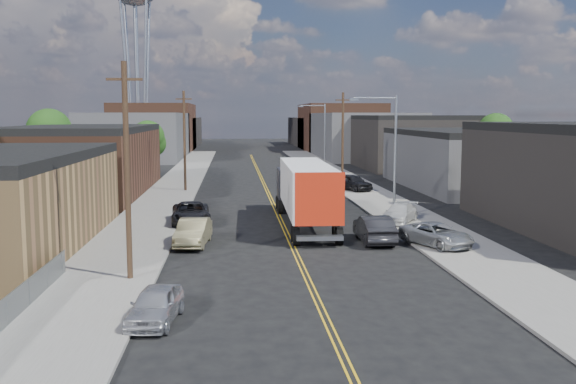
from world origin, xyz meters
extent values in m
plane|color=black|center=(0.00, 60.00, 0.00)|extent=(260.00, 260.00, 0.00)
cube|color=gold|center=(0.00, 45.00, 0.01)|extent=(0.32, 120.00, 0.01)
cube|color=slate|center=(-9.50, 45.00, 0.07)|extent=(5.00, 140.00, 0.15)
cube|color=slate|center=(9.50, 45.00, 0.07)|extent=(5.00, 140.00, 0.15)
cube|color=#46291C|center=(-18.00, 44.00, 3.00)|extent=(12.00, 26.00, 6.00)
cube|color=black|center=(-18.00, 44.00, 6.30)|extent=(12.00, 26.00, 0.60)
cube|color=navy|center=(15.20, 20.00, 3.60)|extent=(0.30, 20.00, 0.80)
cube|color=#3C3C3F|center=(22.00, 46.00, 2.75)|extent=(14.00, 24.00, 5.50)
cube|color=black|center=(22.00, 46.00, 5.80)|extent=(14.00, 24.00, 0.60)
cube|color=black|center=(22.00, 72.00, 3.50)|extent=(14.00, 22.00, 7.00)
cube|color=black|center=(22.00, 72.00, 7.30)|extent=(14.00, 22.00, 0.60)
cube|color=#3C3C3F|center=(-20.00, 95.00, 4.00)|extent=(16.00, 30.00, 8.00)
cube|color=#3C3C3F|center=(20.00, 95.00, 4.00)|extent=(16.00, 30.00, 8.00)
cube|color=#46291C|center=(-20.00, 120.00, 5.00)|extent=(16.00, 26.00, 10.00)
cube|color=#46291C|center=(20.00, 120.00, 5.00)|extent=(16.00, 26.00, 10.00)
cube|color=black|center=(-20.00, 140.00, 3.50)|extent=(16.00, 40.00, 7.00)
cube|color=black|center=(20.00, 140.00, 3.50)|extent=(16.00, 40.00, 7.00)
cylinder|color=gray|center=(-22.00, 110.00, 15.00)|extent=(0.80, 0.80, 30.00)
cylinder|color=gray|center=(-23.76, 108.24, 15.00)|extent=(1.94, 1.94, 29.98)
cylinder|color=gray|center=(-20.24, 108.24, 15.00)|extent=(1.94, 1.94, 29.98)
cylinder|color=gray|center=(-23.76, 111.76, 15.00)|extent=(1.94, 1.94, 29.98)
cylinder|color=gray|center=(-20.24, 111.76, 15.00)|extent=(1.94, 1.94, 29.98)
cylinder|color=gray|center=(8.00, 25.00, 4.50)|extent=(0.18, 0.18, 9.00)
cylinder|color=gray|center=(6.50, 25.00, 8.80)|extent=(3.00, 0.12, 0.12)
cube|color=gray|center=(5.00, 25.00, 8.70)|extent=(0.60, 0.25, 0.18)
cylinder|color=gray|center=(8.00, 60.00, 4.50)|extent=(0.18, 0.18, 9.00)
cylinder|color=gray|center=(6.50, 60.00, 8.80)|extent=(3.00, 0.12, 0.12)
cube|color=gray|center=(5.00, 60.00, 8.70)|extent=(0.60, 0.25, 0.18)
cylinder|color=black|center=(-8.20, 10.00, 5.00)|extent=(0.26, 0.26, 10.00)
cube|color=black|center=(-8.20, 10.00, 9.20)|extent=(1.60, 0.12, 0.12)
cylinder|color=black|center=(-8.20, 45.00, 5.00)|extent=(0.26, 0.26, 10.00)
cube|color=black|center=(-8.20, 45.00, 9.20)|extent=(1.60, 0.12, 0.12)
cylinder|color=black|center=(8.20, 48.00, 5.00)|extent=(0.26, 0.26, 10.00)
cube|color=black|center=(8.20, 48.00, 9.20)|extent=(1.60, 0.12, 0.12)
cube|color=slate|center=(-11.50, 3.50, 0.60)|extent=(0.02, 16.00, 1.20)
cube|color=slate|center=(-11.50, 3.50, 1.20)|extent=(0.05, 16.00, 0.05)
cylinder|color=black|center=(-24.00, 55.00, 2.25)|extent=(0.36, 0.36, 4.50)
sphere|color=black|center=(-24.00, 55.00, 5.85)|extent=(5.04, 5.04, 5.04)
sphere|color=black|center=(-23.40, 55.30, 4.95)|extent=(3.96, 3.96, 3.96)
sphere|color=black|center=(-24.50, 54.60, 5.22)|extent=(3.60, 3.60, 3.60)
cylinder|color=black|center=(-14.00, 62.00, 1.88)|extent=(0.36, 0.36, 3.75)
sphere|color=black|center=(-14.00, 62.00, 4.88)|extent=(4.20, 4.20, 4.20)
sphere|color=black|center=(-13.40, 62.30, 4.12)|extent=(3.30, 3.30, 3.30)
sphere|color=black|center=(-14.50, 61.60, 4.35)|extent=(3.00, 3.00, 3.00)
cylinder|color=black|center=(30.00, 60.00, 2.12)|extent=(0.36, 0.36, 4.25)
sphere|color=black|center=(30.00, 60.00, 5.53)|extent=(4.76, 4.76, 4.76)
sphere|color=black|center=(30.60, 60.30, 4.68)|extent=(3.74, 3.74, 3.74)
sphere|color=black|center=(29.50, 59.60, 4.93)|extent=(3.40, 3.40, 3.40)
cube|color=silver|center=(1.50, 23.13, 2.84)|extent=(3.10, 13.18, 3.06)
cube|color=#9E1E0C|center=(1.50, 16.57, 2.84)|extent=(2.87, 0.18, 3.08)
cube|color=gray|center=(1.50, 16.57, 0.60)|extent=(2.71, 0.65, 0.25)
cube|color=black|center=(1.50, 31.22, 1.70)|extent=(2.80, 3.55, 3.39)
cylinder|color=black|center=(1.50, 17.97, 0.55)|extent=(2.87, 1.15, 1.09)
cylinder|color=black|center=(1.50, 31.22, 0.55)|extent=(2.76, 1.15, 1.09)
imported|color=#B7B8BC|center=(-6.32, 3.87, 0.67)|extent=(2.11, 4.13, 1.35)
imported|color=#7E7652|center=(-5.80, 18.00, 0.78)|extent=(2.11, 4.88, 1.56)
imported|color=black|center=(-6.40, 25.34, 0.78)|extent=(3.01, 5.81, 1.57)
imported|color=black|center=(5.00, 17.99, 0.83)|extent=(1.79, 5.04, 1.66)
imported|color=#A8ABAD|center=(8.20, 16.00, 0.81)|extent=(3.99, 5.20, 1.31)
imported|color=#BBBBBB|center=(8.20, 24.24, 0.78)|extent=(3.77, 4.66, 1.27)
imported|color=black|center=(8.51, 43.43, 0.95)|extent=(3.72, 5.05, 1.60)
camera|label=1|loc=(-3.42, -19.39, 7.61)|focal=40.00mm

